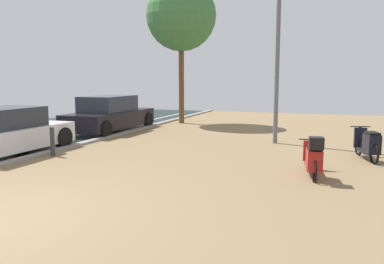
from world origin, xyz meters
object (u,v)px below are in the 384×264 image
Objects in this scene: bollard_far at (52,142)px; scooter_mid at (368,144)px; parked_car_near at (2,133)px; parked_car_far at (110,115)px; lamp_post at (278,39)px; street_tree at (181,16)px; scooter_near at (313,157)px.

scooter_mid is at bearing 15.91° from bollard_far.
bollard_far is at bearing -164.09° from scooter_mid.
parked_car_near is (-9.28, -2.66, 0.21)m from scooter_mid.
parked_car_far is (-9.19, 2.64, 0.24)m from scooter_mid.
lamp_post is (6.57, -0.73, 2.65)m from parked_car_far.
lamp_post is 7.66× the size of bollard_far.
scooter_mid is at bearing -39.71° from street_tree.
street_tree reaches higher than scooter_near.
lamp_post is at bearing -41.43° from street_tree.
scooter_mid is 0.42× the size of parked_car_near.
scooter_near is 0.26× the size of street_tree.
parked_car_far is 5.64× the size of bollard_far.
bollard_far is at bearing -92.60° from street_tree.
parked_car_near reaches higher than scooter_near.
scooter_near is 9.36m from parked_car_far.
street_tree reaches higher than parked_car_near.
lamp_post reaches higher than parked_car_far.
lamp_post reaches higher than parked_car_near.
parked_car_far is at bearing 148.25° from scooter_near.
parked_car_far is 5.82m from street_tree.
street_tree is (-4.96, 4.37, 1.58)m from lamp_post.
parked_car_far is 0.74× the size of lamp_post.
lamp_post is (6.67, 4.57, 2.69)m from parked_car_near.
scooter_mid is 0.38× the size of parked_car_far.
parked_car_far is at bearing -113.88° from street_tree.
parked_car_near is 0.91× the size of parked_car_far.
bollard_far is (-6.73, 0.02, -0.03)m from scooter_near.
street_tree is (1.62, 3.65, 4.23)m from parked_car_far.
lamp_post is (-1.38, 4.20, 2.88)m from scooter_near.
parked_car_far reaches higher than parked_car_near.
parked_car_far reaches higher than scooter_near.
parked_car_near is at bearing -164.02° from scooter_mid.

